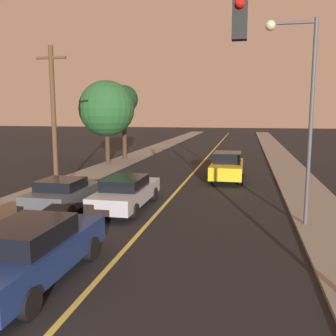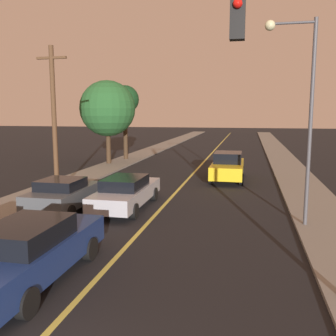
# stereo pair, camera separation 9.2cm
# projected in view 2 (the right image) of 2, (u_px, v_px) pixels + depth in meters

# --- Properties ---
(road_surface) EXTENTS (10.86, 80.00, 0.01)m
(road_surface) POSITION_uv_depth(u_px,v_px,m) (213.00, 152.00, 39.88)
(road_surface) COLOR black
(road_surface) RESTS_ON ground
(sidewalk_left) EXTENTS (2.50, 80.00, 0.12)m
(sidewalk_left) POSITION_uv_depth(u_px,v_px,m) (152.00, 150.00, 41.27)
(sidewalk_left) COLOR gray
(sidewalk_left) RESTS_ON ground
(sidewalk_right) EXTENTS (2.50, 80.00, 0.12)m
(sidewalk_right) POSITION_uv_depth(u_px,v_px,m) (278.00, 153.00, 38.48)
(sidewalk_right) COLOR gray
(sidewalk_right) RESTS_ON ground
(car_near_lane_front) EXTENTS (1.92, 5.05, 1.57)m
(car_near_lane_front) POSITION_uv_depth(u_px,v_px,m) (30.00, 251.00, 9.22)
(car_near_lane_front) COLOR navy
(car_near_lane_front) RESTS_ON ground
(car_near_lane_second) EXTENTS (1.91, 5.18, 1.41)m
(car_near_lane_second) POSITION_uv_depth(u_px,v_px,m) (126.00, 192.00, 16.42)
(car_near_lane_second) COLOR #A5A8B2
(car_near_lane_second) RESTS_ON ground
(car_outer_lane_second) EXTENTS (1.98, 3.82, 1.45)m
(car_outer_lane_second) POSITION_uv_depth(u_px,v_px,m) (63.00, 195.00, 15.72)
(car_outer_lane_second) COLOR #474C51
(car_outer_lane_second) RESTS_ON ground
(car_far_oncoming) EXTENTS (2.00, 5.06, 1.72)m
(car_far_oncoming) POSITION_uv_depth(u_px,v_px,m) (228.00, 166.00, 23.30)
(car_far_oncoming) COLOR gold
(car_far_oncoming) RESTS_ON ground
(traffic_signal_mast) EXTENTS (4.60, 0.42, 6.91)m
(traffic_signal_mast) POSITION_uv_depth(u_px,v_px,m) (309.00, 86.00, 7.81)
(traffic_signal_mast) COLOR #47474C
(traffic_signal_mast) RESTS_ON ground
(streetlamp_right) EXTENTS (1.76, 0.36, 7.27)m
(streetlamp_right) POSITION_uv_depth(u_px,v_px,m) (300.00, 96.00, 13.13)
(streetlamp_right) COLOR #47474C
(streetlamp_right) RESTS_ON ground
(utility_pole_left) EXTENTS (1.60, 0.24, 7.35)m
(utility_pole_left) POSITION_uv_depth(u_px,v_px,m) (54.00, 117.00, 18.96)
(utility_pole_left) COLOR #513823
(utility_pole_left) RESTS_ON ground
(tree_left_near) EXTENTS (4.39, 4.39, 6.57)m
(tree_left_near) POSITION_uv_depth(u_px,v_px,m) (108.00, 109.00, 29.54)
(tree_left_near) COLOR #3D2B1C
(tree_left_near) RESTS_ON ground
(tree_left_far) EXTENTS (2.43, 2.43, 6.39)m
(tree_left_far) POSITION_uv_depth(u_px,v_px,m) (125.00, 101.00, 32.34)
(tree_left_far) COLOR #3D2B1C
(tree_left_far) RESTS_ON ground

